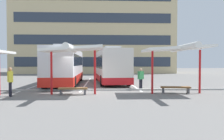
{
  "coord_description": "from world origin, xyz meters",
  "views": [
    {
      "loc": [
        1.46,
        -15.38,
        1.97
      ],
      "look_at": [
        2.35,
        2.64,
        1.45
      ],
      "focal_mm": 35.2,
      "sensor_mm": 36.0,
      "label": 1
    }
  ],
  "objects": [
    {
      "name": "ground_plane",
      "position": [
        0.0,
        0.0,
        0.0
      ],
      "size": [
        160.0,
        160.0,
        0.0
      ],
      "primitive_type": "plane",
      "color": "slate"
    },
    {
      "name": "waiting_shelter_2",
      "position": [
        6.4,
        -1.43,
        2.89
      ],
      "size": [
        4.18,
        4.67,
        3.16
      ],
      "color": "red",
      "rests_on": "ground"
    },
    {
      "name": "waiting_shelter_1",
      "position": [
        -0.33,
        -1.5,
        2.82
      ],
      "size": [
        3.77,
        4.38,
        3.1
      ],
      "color": "red",
      "rests_on": "ground"
    },
    {
      "name": "lane_stripe_1",
      "position": [
        0.0,
        6.69,
        0.0
      ],
      "size": [
        0.16,
        14.0,
        0.01
      ],
      "primitive_type": "cube",
      "color": "white",
      "rests_on": "ground"
    },
    {
      "name": "platform_kerb",
      "position": [
        0.0,
        0.64,
        0.06
      ],
      "size": [
        44.0,
        0.24,
        0.12
      ],
      "primitive_type": "cube",
      "color": "#ADADA8",
      "rests_on": "ground"
    },
    {
      "name": "coach_bus_1",
      "position": [
        2.38,
        7.08,
        1.69
      ],
      "size": [
        3.37,
        10.65,
        3.59
      ],
      "color": "silver",
      "rests_on": "ground"
    },
    {
      "name": "bench_1",
      "position": [
        -0.33,
        -1.41,
        0.34
      ],
      "size": [
        1.82,
        0.45,
        0.45
      ],
      "color": "brown",
      "rests_on": "ground"
    },
    {
      "name": "lane_stripe_2",
      "position": [
        4.31,
        6.69,
        0.0
      ],
      "size": [
        0.16,
        14.0,
        0.01
      ],
      "primitive_type": "cube",
      "color": "white",
      "rests_on": "ground"
    },
    {
      "name": "coach_bus_0",
      "position": [
        -1.93,
        5.99,
        1.7
      ],
      "size": [
        2.83,
        11.57,
        3.65
      ],
      "color": "silver",
      "rests_on": "ground"
    },
    {
      "name": "waiting_passenger_1",
      "position": [
        -4.0,
        -1.97,
        1.02
      ],
      "size": [
        0.47,
        0.54,
        1.75
      ],
      "color": "black",
      "rests_on": "ground"
    },
    {
      "name": "waiting_passenger_0",
      "position": [
        4.44,
        0.97,
        0.93
      ],
      "size": [
        0.5,
        0.47,
        1.62
      ],
      "color": "black",
      "rests_on": "ground"
    },
    {
      "name": "terminal_building",
      "position": [
        0.03,
        33.02,
        10.59
      ],
      "size": [
        32.58,
        12.23,
        23.89
      ],
      "color": "#D1BC8C",
      "rests_on": "ground"
    },
    {
      "name": "bench_2",
      "position": [
        6.4,
        -1.06,
        0.34
      ],
      "size": [
        1.97,
        0.67,
        0.45
      ],
      "color": "brown",
      "rests_on": "ground"
    },
    {
      "name": "lane_stripe_0",
      "position": [
        -4.31,
        6.69,
        0.0
      ],
      "size": [
        0.16,
        14.0,
        0.01
      ],
      "primitive_type": "cube",
      "color": "white",
      "rests_on": "ground"
    }
  ]
}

